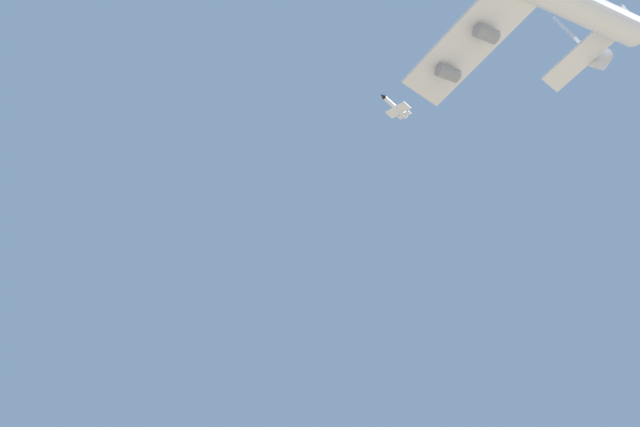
# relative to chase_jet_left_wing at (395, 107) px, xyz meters

# --- Properties ---
(chase_jet_left_wing) EXTENTS (15.22, 8.22, 4.00)m
(chase_jet_left_wing) POSITION_rel_chase_jet_left_wing_xyz_m (0.00, 0.00, 0.00)
(chase_jet_left_wing) COLOR silver
(chase_jet_trailing) EXTENTS (15.22, 8.14, 4.00)m
(chase_jet_trailing) POSITION_rel_chase_jet_left_wing_xyz_m (-23.47, 68.75, 3.36)
(chase_jet_trailing) COLOR #38478C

